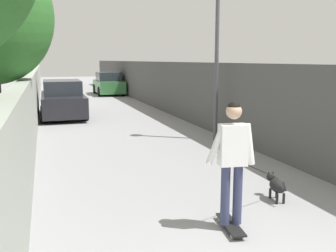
# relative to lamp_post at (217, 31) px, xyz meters

# --- Properties ---
(ground_plane) EXTENTS (80.00, 80.00, 0.00)m
(ground_plane) POSITION_rel_lamp_post_xyz_m (5.72, 2.37, -3.22)
(ground_plane) COLOR gray
(wall_left) EXTENTS (48.00, 0.30, 1.92)m
(wall_left) POSITION_rel_lamp_post_xyz_m (3.72, 5.29, -2.26)
(wall_left) COLOR #999E93
(wall_left) RESTS_ON ground
(fence_right) EXTENTS (48.00, 0.30, 2.30)m
(fence_right) POSITION_rel_lamp_post_xyz_m (3.72, -0.55, -2.07)
(fence_right) COLOR #4C4C4C
(fence_right) RESTS_ON ground
(lamp_post) EXTENTS (0.36, 0.36, 4.77)m
(lamp_post) POSITION_rel_lamp_post_xyz_m (0.00, 0.00, 0.00)
(lamp_post) COLOR #4C4C51
(lamp_post) RESTS_ON ground
(skateboard) EXTENTS (0.82, 0.31, 0.08)m
(skateboard) POSITION_rel_lamp_post_xyz_m (-5.74, 2.42, -3.15)
(skateboard) COLOR black
(skateboard) RESTS_ON ground
(person_skateboarder) EXTENTS (0.27, 0.72, 1.75)m
(person_skateboarder) POSITION_rel_lamp_post_xyz_m (-5.74, 2.42, -2.10)
(person_skateboarder) COLOR #333859
(person_skateboarder) RESTS_ON skateboard
(dog) EXTENTS (1.10, 1.41, 1.06)m
(dog) POSITION_rel_lamp_post_xyz_m (-4.95, 1.15, -2.94)
(dog) COLOR black
(dog) RESTS_ON ground
(car_near) EXTENTS (4.38, 1.80, 1.54)m
(car_near) POSITION_rel_lamp_post_xyz_m (6.35, 4.14, -2.50)
(car_near) COLOR black
(car_near) RESTS_ON ground
(car_far) EXTENTS (3.92, 1.80, 1.54)m
(car_far) POSITION_rel_lamp_post_xyz_m (16.21, 0.60, -2.50)
(car_far) COLOR #336B38
(car_far) RESTS_ON ground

